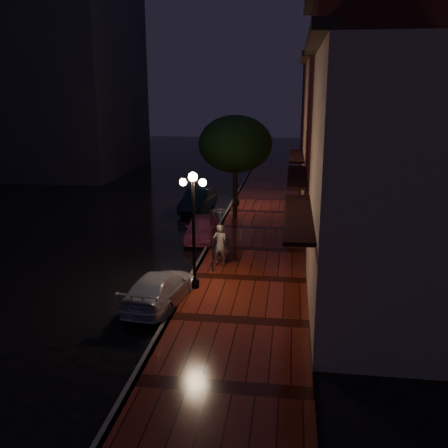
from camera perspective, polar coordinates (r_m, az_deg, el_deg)
The scene contains 15 objects.
ground at distance 23.43m, azimuth -1.87°, elevation -2.97°, with size 120.00×120.00×0.00m, color black.
sidewalk at distance 23.15m, azimuth 3.63°, elevation -3.02°, with size 4.50×60.00×0.15m, color #46150C.
curb at distance 23.41m, azimuth -1.87°, elevation -2.80°, with size 0.25×60.00×0.15m, color #595451.
storefront_near at distance 16.57m, azimuth 18.93°, elevation 3.89°, with size 5.00×8.00×8.50m, color gray.
storefront_mid at distance 24.26m, azimuth 15.66°, elevation 10.37°, with size 5.00×8.00×11.00m, color #511914.
storefront_far at distance 32.26m, azimuth 13.69°, elevation 9.70°, with size 5.00×8.00×9.00m, color #8C5951.
storefront_extra at distance 42.16m, azimuth 12.41°, elevation 11.58°, with size 5.00×12.00×10.00m, color #511914.
streetlamp_near at distance 17.92m, azimuth -3.50°, elevation 0.05°, with size 0.96×0.36×4.31m.
streetlamp_far at distance 31.50m, azimuth 1.46°, elevation 6.52°, with size 0.96×0.36×4.31m.
street_tree at distance 28.30m, azimuth 1.33°, elevation 8.93°, with size 4.16×4.16×5.80m.
pink_car at distance 24.91m, azimuth -2.62°, elevation -0.41°, with size 1.46×3.63×1.24m, color #C8527E.
navy_car at distance 30.84m, azimuth -2.96°, elevation 2.71°, with size 1.46×4.17×1.38m, color black.
silver_car at distance 17.54m, azimuth -7.31°, elevation -7.32°, with size 1.64×4.03×1.17m, color #B7B6BE.
woman_with_umbrella at distance 20.59m, azimuth -0.43°, elevation -0.40°, with size 1.01×1.03×2.42m.
parking_meter at distance 20.00m, azimuth -1.28°, elevation -3.22°, with size 0.15×0.14×1.34m.
Camera 1 is at (3.77, -21.98, 7.18)m, focal length 40.00 mm.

